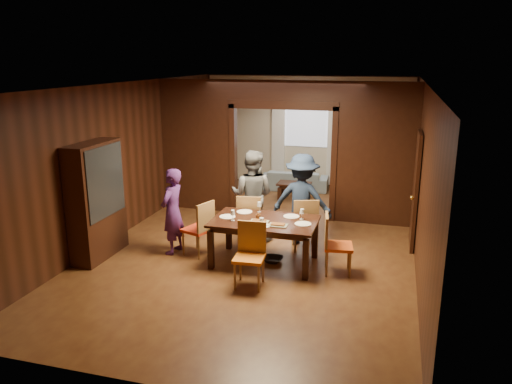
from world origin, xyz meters
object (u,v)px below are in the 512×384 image
(chair_left, at_px, (197,228))
(coffee_table, at_px, (294,191))
(person_navy, at_px, (302,200))
(chair_right, at_px, (339,244))
(person_purple, at_px, (173,211))
(hutch, at_px, (96,201))
(chair_far_r, at_px, (304,223))
(chair_near, at_px, (249,256))
(chair_far_l, at_px, (250,219))
(person_grey, at_px, (252,195))
(dining_table, at_px, (264,242))
(sofa, at_px, (294,180))

(chair_left, bearing_deg, coffee_table, -174.00)
(person_navy, bearing_deg, chair_right, 129.19)
(person_purple, height_order, hutch, hutch)
(person_navy, xyz_separation_m, chair_left, (-1.66, -0.98, -0.36))
(person_purple, xyz_separation_m, chair_left, (0.44, 0.05, -0.28))
(chair_far_r, bearing_deg, coffee_table, -93.66)
(chair_far_r, relative_size, chair_near, 1.00)
(person_navy, relative_size, chair_far_l, 1.75)
(person_grey, height_order, chair_near, person_grey)
(chair_far_r, xyz_separation_m, hutch, (-3.36, -1.28, 0.52))
(dining_table, bearing_deg, chair_far_l, 121.20)
(coffee_table, bearing_deg, chair_left, -103.21)
(chair_right, xyz_separation_m, chair_near, (-1.23, -0.84, 0.00))
(person_purple, relative_size, chair_right, 1.57)
(chair_far_l, bearing_deg, person_grey, -87.10)
(person_grey, height_order, chair_left, person_grey)
(person_purple, xyz_separation_m, sofa, (1.19, 4.86, -0.51))
(sofa, relative_size, dining_table, 1.01)
(person_navy, height_order, coffee_table, person_navy)
(person_navy, bearing_deg, coffee_table, -72.82)
(chair_far_r, bearing_deg, hutch, 2.64)
(sofa, bearing_deg, person_grey, 85.73)
(chair_near, bearing_deg, chair_left, 137.54)
(person_navy, height_order, dining_table, person_navy)
(chair_far_l, bearing_deg, chair_left, 35.44)
(person_grey, distance_m, chair_left, 1.28)
(person_navy, relative_size, chair_far_r, 1.75)
(chair_far_r, xyz_separation_m, chair_near, (-0.52, -1.72, 0.00))
(person_navy, bearing_deg, dining_table, 70.99)
(dining_table, relative_size, chair_far_r, 1.78)
(dining_table, height_order, coffee_table, dining_table)
(coffee_table, relative_size, hutch, 0.40)
(person_purple, relative_size, person_navy, 0.90)
(chair_left, xyz_separation_m, hutch, (-1.60, -0.54, 0.52))
(chair_left, distance_m, chair_far_l, 1.03)
(dining_table, distance_m, chair_left, 1.23)
(hutch, bearing_deg, dining_table, 9.36)
(chair_far_r, distance_m, hutch, 3.63)
(person_grey, relative_size, chair_near, 1.76)
(chair_left, bearing_deg, chair_far_l, 152.08)
(dining_table, xyz_separation_m, chair_far_l, (-0.47, 0.78, 0.10))
(chair_far_r, bearing_deg, person_navy, -85.95)
(chair_near, bearing_deg, hutch, 167.24)
(chair_near, bearing_deg, chair_far_l, 101.77)
(person_navy, distance_m, chair_near, 2.03)
(person_navy, relative_size, chair_right, 1.75)
(sofa, xyz_separation_m, chair_far_r, (1.00, -4.07, 0.23))
(person_purple, xyz_separation_m, person_navy, (2.09, 1.02, 0.09))
(chair_far_l, height_order, chair_far_r, same)
(person_navy, relative_size, sofa, 0.98)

